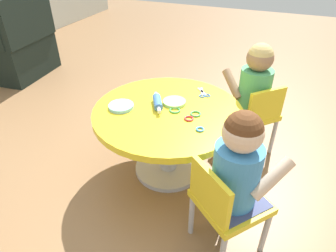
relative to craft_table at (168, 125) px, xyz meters
name	(u,v)px	position (x,y,z in m)	size (l,w,h in m)	color
ground_plane	(168,169)	(0.00, 0.00, -0.36)	(10.00, 10.00, 0.00)	olive
craft_table	(168,125)	(0.00, 0.00, 0.00)	(0.90, 0.90, 0.47)	silver
child_chair_left	(225,203)	(-0.43, -0.46, -0.06)	(0.42, 0.42, 0.54)	#B7B7BC
seated_child_left	(238,164)	(-0.40, -0.49, 0.17)	(0.44, 0.43, 0.51)	#3F4772
child_chair_right	(254,114)	(0.43, -0.46, -0.06)	(0.42, 0.42, 0.54)	#B7B7BC
seated_child_right	(255,82)	(0.46, -0.43, 0.17)	(0.43, 0.44, 0.51)	#3F4772
armchair_dark	(13,47)	(0.85, 2.15, -0.05)	(0.77, 0.78, 0.85)	black
rolling_pin	(157,102)	(0.02, 0.08, 0.14)	(0.21, 0.13, 0.05)	#3F72CC
craft_scissors	(203,94)	(0.27, -0.14, 0.11)	(0.14, 0.12, 0.01)	silver
playdough_blob_0	(174,102)	(0.08, -0.01, 0.12)	(0.14, 0.14, 0.02)	#B2E58C
playdough_blob_1	(121,106)	(-0.09, 0.27, 0.12)	(0.15, 0.15, 0.02)	#8CCCF2
cookie_cutter_0	(175,110)	(0.00, -0.04, 0.12)	(0.07, 0.07, 0.01)	#4CB259
cookie_cutter_1	(200,129)	(-0.13, -0.24, 0.12)	(0.05, 0.05, 0.01)	#3F99D8
cookie_cutter_2	(189,119)	(-0.06, -0.15, 0.12)	(0.05, 0.05, 0.01)	red
cookie_cutter_3	(196,114)	(0.01, -0.17, 0.12)	(0.06, 0.06, 0.01)	#4CB259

